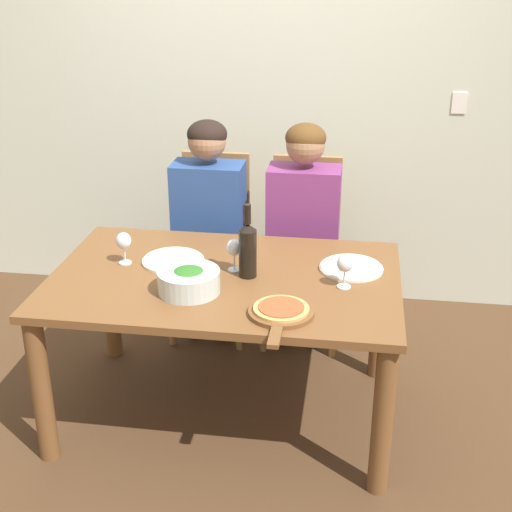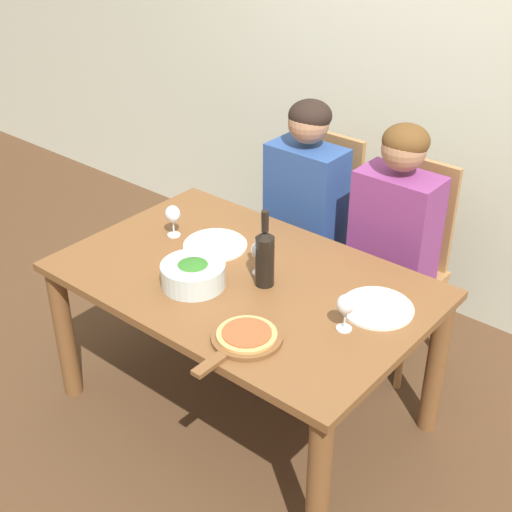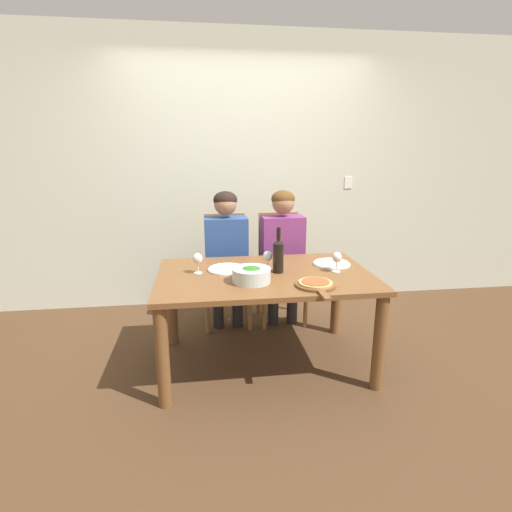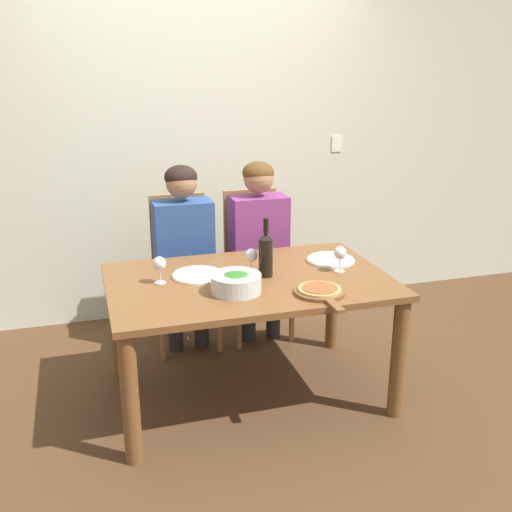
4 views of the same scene
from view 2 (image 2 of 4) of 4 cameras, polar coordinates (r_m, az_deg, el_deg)
The scene contains 15 objects.
ground_plane at distance 3.41m, azimuth -0.89°, elevation -12.00°, with size 40.00×40.00×0.00m, color #4C331E.
back_wall at distance 3.78m, azimuth 13.02°, elevation 15.18°, with size 10.00×0.06×2.70m.
dining_table at distance 3.03m, azimuth -0.98°, elevation -3.51°, with size 1.54×0.99×0.72m.
chair_left at distance 3.77m, azimuth 4.80°, elevation 2.47°, with size 0.42×0.42×1.01m.
chair_right at distance 3.54m, azimuth 11.57°, elevation -0.07°, with size 0.42×0.42×1.01m.
person_woman at distance 3.59m, azimuth 3.85°, elevation 4.79°, with size 0.47×0.51×1.24m.
person_man at distance 3.35m, azimuth 10.95°, elevation 2.27°, with size 0.47×0.51×1.24m.
wine_bottle at distance 2.85m, azimuth 0.71°, elevation -0.02°, with size 0.08×0.08×0.33m.
broccoli_bowl at distance 2.90m, azimuth -5.04°, elevation -1.46°, with size 0.26×0.26×0.11m.
dinner_plate_left at distance 3.19m, azimuth -3.28°, elevation 0.92°, with size 0.29×0.29×0.02m.
dinner_plate_right at distance 2.81m, azimuth 9.65°, elevation -4.08°, with size 0.29×0.29×0.02m.
pizza_on_board at distance 2.60m, azimuth -0.89°, elevation -6.55°, with size 0.26×0.40×0.04m.
wine_glass_left at distance 3.25m, azimuth -6.68°, elevation 3.26°, with size 0.07×0.07×0.15m.
wine_glass_right at distance 2.63m, azimuth 7.19°, elevation -3.99°, with size 0.07×0.07×0.15m.
wine_glass_centre at distance 2.94m, azimuth 0.27°, elevation 0.34°, with size 0.07×0.07×0.15m.
Camera 2 is at (1.64, -1.90, 2.31)m, focal length 50.00 mm.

